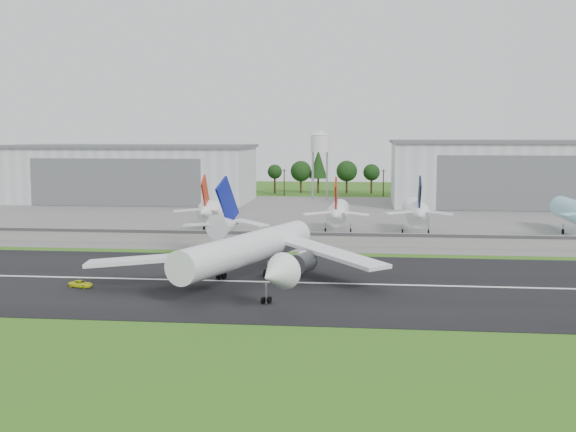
# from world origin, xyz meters

# --- Properties ---
(ground) EXTENTS (600.00, 600.00, 0.00)m
(ground) POSITION_xyz_m (0.00, 0.00, 0.00)
(ground) COLOR #395F16
(ground) RESTS_ON ground
(runway) EXTENTS (320.00, 60.00, 0.10)m
(runway) POSITION_xyz_m (0.00, 10.00, 0.05)
(runway) COLOR black
(runway) RESTS_ON ground
(runway_centerline) EXTENTS (220.00, 1.00, 0.02)m
(runway_centerline) POSITION_xyz_m (0.00, 10.00, 0.11)
(runway_centerline) COLOR white
(runway_centerline) RESTS_ON runway
(apron) EXTENTS (320.00, 150.00, 0.10)m
(apron) POSITION_xyz_m (0.00, 120.00, 0.05)
(apron) COLOR slate
(apron) RESTS_ON ground
(blast_fence) EXTENTS (240.00, 0.61, 3.50)m
(blast_fence) POSITION_xyz_m (0.00, 54.99, 1.81)
(blast_fence) COLOR gray
(blast_fence) RESTS_ON ground
(hangar_west) EXTENTS (97.00, 44.00, 23.20)m
(hangar_west) POSITION_xyz_m (-80.00, 164.92, 11.63)
(hangar_west) COLOR silver
(hangar_west) RESTS_ON ground
(hangar_east) EXTENTS (102.00, 47.00, 25.20)m
(hangar_east) POSITION_xyz_m (75.00, 164.92, 12.63)
(hangar_east) COLOR silver
(hangar_east) RESTS_ON ground
(water_tower) EXTENTS (8.40, 8.40, 29.40)m
(water_tower) POSITION_xyz_m (-5.00, 185.00, 24.55)
(water_tower) COLOR #99999E
(water_tower) RESTS_ON ground
(utility_poles) EXTENTS (230.00, 3.00, 12.00)m
(utility_poles) POSITION_xyz_m (0.00, 200.00, 0.00)
(utility_poles) COLOR black
(utility_poles) RESTS_ON ground
(treeline) EXTENTS (320.00, 16.00, 22.00)m
(treeline) POSITION_xyz_m (0.00, 215.00, 0.00)
(treeline) COLOR black
(treeline) RESTS_ON ground
(main_airliner) EXTENTS (54.09, 57.58, 18.17)m
(main_airliner) POSITION_xyz_m (-6.23, 9.59, 4.89)
(main_airliner) COLOR white
(main_airliner) RESTS_ON runway
(ground_vehicle) EXTENTS (4.77, 3.09, 1.22)m
(ground_vehicle) POSITION_xyz_m (-35.03, 1.66, 0.71)
(ground_vehicle) COLOR yellow
(ground_vehicle) RESTS_ON runway
(parked_jet_red_a) EXTENTS (7.36, 31.29, 16.84)m
(parked_jet_red_a) POSITION_xyz_m (-26.86, 76.58, 6.32)
(parked_jet_red_a) COLOR white
(parked_jet_red_a) RESTS_ON ground
(parked_jet_red_b) EXTENTS (7.36, 31.29, 16.47)m
(parked_jet_red_b) POSITION_xyz_m (7.39, 76.53, 5.98)
(parked_jet_red_b) COLOR white
(parked_jet_red_b) RESTS_ON ground
(parked_jet_navy) EXTENTS (7.36, 31.29, 16.90)m
(parked_jet_navy) POSITION_xyz_m (28.51, 76.59, 6.38)
(parked_jet_navy) COLOR white
(parked_jet_navy) RESTS_ON ground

